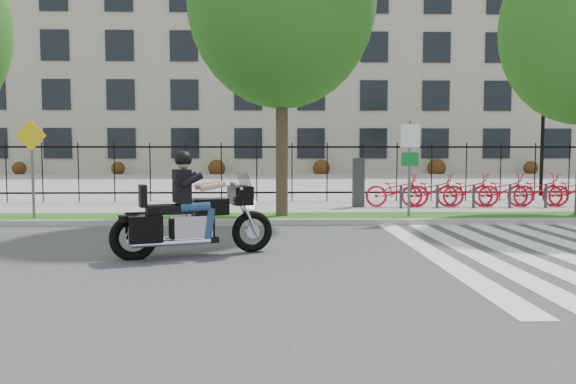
{
  "coord_description": "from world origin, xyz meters",
  "views": [
    {
      "loc": [
        -0.73,
        -9.88,
        1.85
      ],
      "look_at": [
        -0.33,
        3.0,
        0.92
      ],
      "focal_mm": 35.0,
      "sensor_mm": 36.0,
      "label": 1
    }
  ],
  "objects": [
    {
      "name": "curb",
      "position": [
        0.0,
        4.1,
        0.07
      ],
      "size": [
        60.0,
        0.2,
        0.15
      ],
      "primitive_type": "cube",
      "color": "#9B9892",
      "rests_on": "ground"
    },
    {
      "name": "office_building",
      "position": [
        0.0,
        44.92,
        9.97
      ],
      "size": [
        60.0,
        21.9,
        20.15
      ],
      "color": "#9E947F",
      "rests_on": "ground"
    },
    {
      "name": "ground",
      "position": [
        0.0,
        0.0,
        0.0
      ],
      "size": [
        120.0,
        120.0,
        0.0
      ],
      "primitive_type": "plane",
      "color": "#3C3C3F",
      "rests_on": "ground"
    },
    {
      "name": "sign_pole_warning",
      "position": [
        -6.8,
        4.58,
        1.74
      ],
      "size": [
        0.78,
        0.09,
        2.49
      ],
      "color": "#59595B",
      "rests_on": "grass_verge"
    },
    {
      "name": "lamp_post_right",
      "position": [
        10.0,
        12.0,
        3.21
      ],
      "size": [
        1.06,
        0.7,
        4.25
      ],
      "color": "black",
      "rests_on": "ground"
    },
    {
      "name": "iron_fence",
      "position": [
        0.0,
        9.2,
        1.15
      ],
      "size": [
        30.0,
        0.06,
        2.0
      ],
      "primitive_type": null,
      "color": "black",
      "rests_on": "sidewalk"
    },
    {
      "name": "plaza",
      "position": [
        0.0,
        25.0,
        0.05
      ],
      "size": [
        80.0,
        34.0,
        0.1
      ],
      "primitive_type": "cube",
      "color": "gray",
      "rests_on": "ground"
    },
    {
      "name": "bike_share_station",
      "position": [
        6.4,
        7.2,
        0.66
      ],
      "size": [
        8.95,
        0.88,
        1.5
      ],
      "color": "#2D2D33",
      "rests_on": "sidewalk"
    },
    {
      "name": "sign_pole_regulatory",
      "position": [
        2.88,
        4.58,
        1.74
      ],
      "size": [
        0.5,
        0.09,
        2.5
      ],
      "color": "#59595B",
      "rests_on": "grass_verge"
    },
    {
      "name": "motorcycle_rider",
      "position": [
        -2.09,
        0.01,
        0.75
      ],
      "size": [
        2.8,
        1.4,
        2.24
      ],
      "color": "black",
      "rests_on": "ground"
    },
    {
      "name": "sidewalk",
      "position": [
        0.0,
        7.45,
        0.07
      ],
      "size": [
        60.0,
        3.5,
        0.15
      ],
      "primitive_type": "cube",
      "color": "gray",
      "rests_on": "ground"
    },
    {
      "name": "grass_verge",
      "position": [
        0.0,
        4.95,
        0.07
      ],
      "size": [
        60.0,
        1.5,
        0.15
      ],
      "primitive_type": "cube",
      "color": "#275415",
      "rests_on": "ground"
    }
  ]
}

